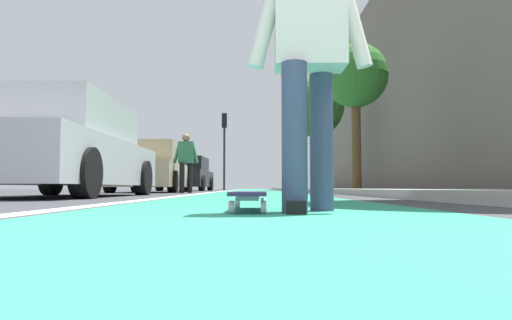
% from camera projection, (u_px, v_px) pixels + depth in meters
% --- Properties ---
extents(ground_plane, '(80.00, 80.00, 0.00)m').
position_uv_depth(ground_plane, '(254.00, 193.00, 11.06)').
color(ground_plane, '#38383D').
extents(bike_lane_paint, '(56.00, 2.19, 0.00)m').
position_uv_depth(bike_lane_paint, '(254.00, 190.00, 25.03)').
color(bike_lane_paint, '#288466').
rests_on(bike_lane_paint, ground).
extents(lane_stripe_white, '(52.00, 0.16, 0.01)m').
position_uv_depth(lane_stripe_white, '(227.00, 191.00, 21.03)').
color(lane_stripe_white, silver).
rests_on(lane_stripe_white, ground).
extents(sidewalk_curb, '(52.00, 3.20, 0.11)m').
position_uv_depth(sidewalk_curb, '(333.00, 190.00, 19.07)').
color(sidewalk_curb, '#9E9B93').
rests_on(sidewalk_curb, ground).
extents(building_facade, '(40.00, 1.20, 9.51)m').
position_uv_depth(building_facade, '(376.00, 99.00, 23.37)').
color(building_facade, '#6F665B').
rests_on(building_facade, ground).
extents(skateboard, '(0.84, 0.22, 0.11)m').
position_uv_depth(skateboard, '(249.00, 195.00, 2.67)').
color(skateboard, white).
rests_on(skateboard, ground).
extents(skater_person, '(0.46, 0.72, 1.64)m').
position_uv_depth(skater_person, '(309.00, 48.00, 2.58)').
color(skater_person, '#384260').
rests_on(skater_person, ground).
extents(parked_car_near, '(4.59, 1.94, 1.48)m').
position_uv_depth(parked_car_near, '(65.00, 151.00, 6.96)').
color(parked_car_near, '#B7B7BC').
rests_on(parked_car_near, ground).
extents(parked_car_mid, '(4.51, 1.95, 1.46)m').
position_uv_depth(parked_car_mid, '(152.00, 169.00, 13.46)').
color(parked_car_mid, tan).
rests_on(parked_car_mid, ground).
extents(parked_car_far, '(4.13, 2.13, 1.49)m').
position_uv_depth(parked_car_far, '(186.00, 175.00, 19.98)').
color(parked_car_far, black).
rests_on(parked_car_far, ground).
extents(traffic_light, '(0.33, 0.28, 4.30)m').
position_uv_depth(traffic_light, '(224.00, 137.00, 25.09)').
color(traffic_light, '#2D2D2D').
rests_on(traffic_light, ground).
extents(street_tree_mid, '(1.88, 1.88, 4.35)m').
position_uv_depth(street_tree_mid, '(356.00, 77.00, 13.09)').
color(street_tree_mid, brown).
rests_on(street_tree_mid, ground).
extents(street_tree_far, '(2.95, 2.95, 5.59)m').
position_uv_depth(street_tree_far, '(314.00, 107.00, 22.06)').
color(street_tree_far, brown).
rests_on(street_tree_far, ground).
extents(pedestrian_distant, '(0.45, 0.70, 1.60)m').
position_uv_depth(pedestrian_distant, '(186.00, 159.00, 12.11)').
color(pedestrian_distant, black).
rests_on(pedestrian_distant, ground).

